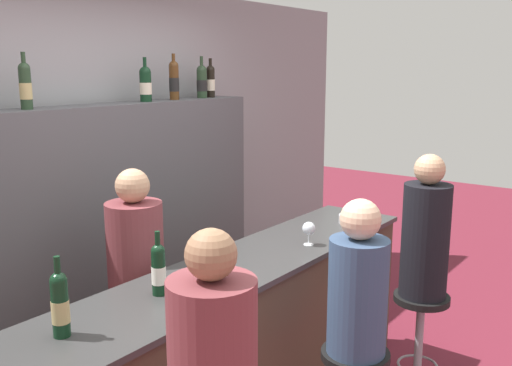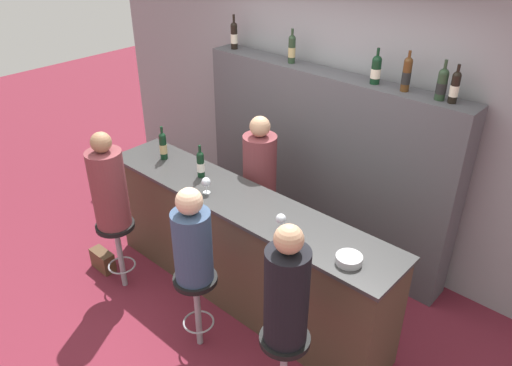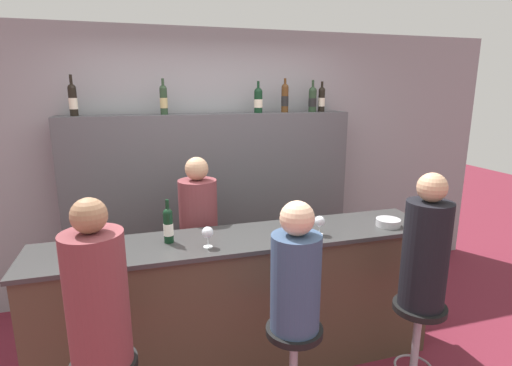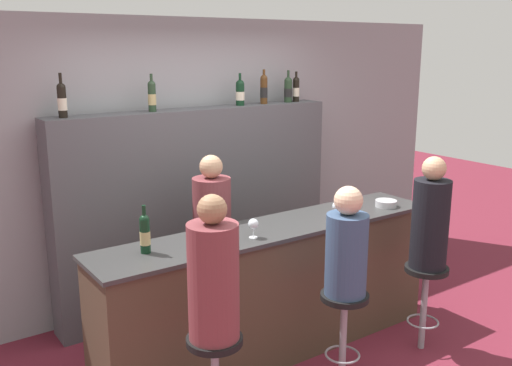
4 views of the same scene
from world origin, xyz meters
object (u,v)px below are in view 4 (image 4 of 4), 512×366
wine_bottle_counter_1 (213,221)px  wine_glass_1 (337,207)px  guest_seated_middle (347,248)px  bartender (213,254)px  bar_stool_left (215,362)px  wine_bottle_backbar_3 (264,89)px  wine_glass_0 (253,224)px  metal_bowl (386,203)px  wine_bottle_backbar_5 (296,89)px  guest_seated_left (213,277)px  wine_bottle_counter_0 (145,233)px  bar_stool_right (425,286)px  wine_bottle_backbar_1 (152,96)px  wine_bottle_backbar_0 (62,100)px  bar_stool_middle (344,315)px  wine_bottle_backbar_2 (240,92)px  wine_bottle_backbar_4 (288,89)px  guest_seated_right (430,219)px

wine_bottle_counter_1 → wine_glass_1: (1.03, -0.16, -0.03)m
guest_seated_middle → bartender: bearing=108.2°
wine_glass_1 → bar_stool_left: 1.64m
wine_bottle_backbar_3 → wine_glass_1: bearing=-99.1°
wine_glass_0 → metal_bowl: 1.37m
wine_bottle_backbar_5 → guest_seated_left: size_ratio=0.34×
wine_bottle_counter_0 → bar_stool_right: wine_bottle_counter_0 is taller
bartender → wine_bottle_backbar_1: bearing=105.8°
wine_bottle_backbar_0 → bar_stool_middle: wine_bottle_backbar_0 is taller
wine_bottle_backbar_1 → bar_stool_middle: bearing=-72.7°
wine_bottle_backbar_0 → wine_bottle_backbar_3: size_ratio=1.05×
bartender → metal_bowl: bearing=-24.3°
wine_glass_1 → bartender: bearing=140.8°
guest_seated_left → bar_stool_middle: (1.04, 0.00, -0.54)m
wine_bottle_backbar_2 → metal_bowl: 1.65m
wine_bottle_backbar_2 → wine_bottle_backbar_4: size_ratio=0.96×
wine_bottle_backbar_4 → bar_stool_right: bearing=-90.5°
guest_seated_middle → bar_stool_right: 1.00m
wine_bottle_backbar_0 → wine_bottle_backbar_5: 2.28m
bar_stool_left → bar_stool_right: bearing=0.0°
wine_bottle_backbar_4 → wine_bottle_backbar_5: (0.10, 0.00, -0.00)m
wine_glass_1 → wine_glass_0: bearing=180.0°
bar_stool_left → wine_bottle_backbar_3: bearing=47.4°
bar_stool_left → guest_seated_right: guest_seated_right is taller
wine_bottle_backbar_1 → guest_seated_middle: size_ratio=0.41×
wine_bottle_backbar_3 → wine_bottle_backbar_4: size_ratio=1.05×
wine_glass_1 → guest_seated_left: (-1.43, -0.52, -0.06)m
wine_glass_1 → bar_stool_right: (0.48, -0.52, -0.60)m
wine_bottle_backbar_4 → bartender: size_ratio=0.20×
wine_bottle_backbar_3 → guest_seated_middle: (-0.59, -1.78, -0.93)m
wine_bottle_backbar_4 → guest_seated_middle: bearing=-116.4°
wine_bottle_backbar_0 → wine_bottle_counter_1: bearing=-59.4°
wine_bottle_backbar_4 → guest_seated_right: size_ratio=0.35×
wine_bottle_backbar_2 → wine_bottle_backbar_3: (0.27, 0.00, 0.02)m
bar_stool_right → bartender: size_ratio=0.45×
metal_bowl → bar_stool_left: size_ratio=0.26×
wine_bottle_backbar_5 → guest_seated_middle: (-0.98, -1.78, -0.91)m
bar_stool_right → wine_bottle_counter_1: bearing=155.9°
wine_bottle_counter_1 → wine_bottle_backbar_5: size_ratio=1.02×
guest_seated_left → metal_bowl: bearing=14.9°
wine_bottle_counter_1 → wine_bottle_backbar_3: 1.84m
wine_glass_0 → bar_stool_left: size_ratio=0.20×
bartender → bar_stool_right: bearing=-42.6°
wine_glass_0 → bar_stool_left: (-0.64, -0.52, -0.60)m
wine_bottle_counter_1 → bar_stool_right: 1.77m
guest_seated_right → wine_bottle_counter_0: bearing=161.5°
wine_bottle_backbar_4 → bar_stool_left: wine_bottle_backbar_4 is taller
wine_bottle_backbar_0 → wine_bottle_backbar_4: 2.18m
bar_stool_right → metal_bowl: bearing=79.4°
guest_seated_right → bar_stool_middle: bearing=180.0°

